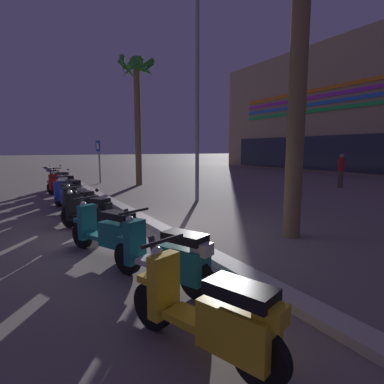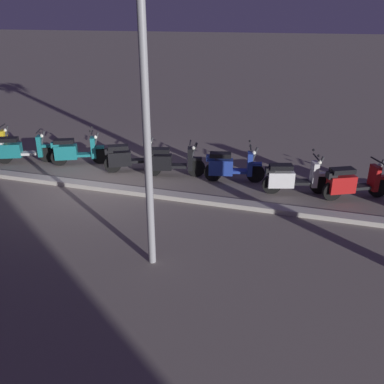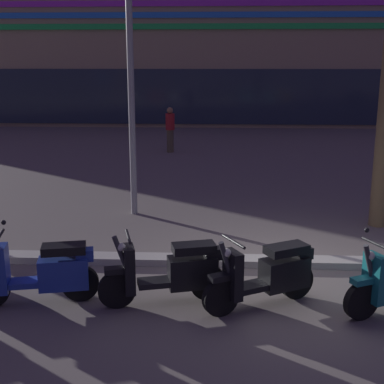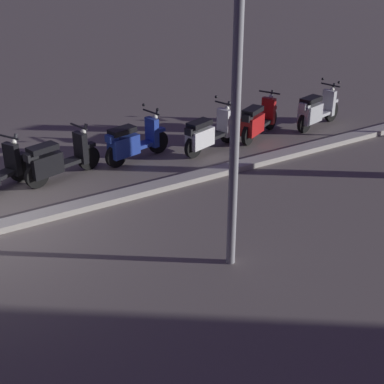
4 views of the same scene
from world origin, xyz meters
The scene contains 16 objects.
ground_plane centered at (0.00, 0.00, 0.00)m, with size 200.00×200.00×0.00m, color slate.
curb_strip centered at (0.00, 0.38, 0.06)m, with size 60.00×0.36×0.12m, color #BCB7AD.
scooter_silver_mid_front centered at (-8.57, -0.76, 0.47)m, with size 1.74×0.72×1.17m.
scooter_red_lead_nearest centered at (-6.80, -0.92, 0.46)m, with size 1.67×0.95×1.04m.
scooter_white_second_in_line centered at (-5.30, -0.83, 0.45)m, with size 1.75×0.78×1.17m.
scooter_blue_tail_end centered at (-3.56, -1.20, 0.46)m, with size 1.72×0.68×1.17m.
scooter_black_mid_rear centered at (-1.77, -1.10, 0.46)m, with size 1.77×0.74×1.04m.
scooter_black_far_back centered at (-0.44, -1.11, 0.45)m, with size 1.59×0.96×1.04m.
scooter_teal_mid_centre centered at (1.44, -1.16, 0.46)m, with size 1.65×0.91×1.17m.
scooter_teal_gap_after_mid centered at (3.20, -0.79, 0.46)m, with size 1.74×0.92×1.04m.
scooter_yellow_last_in_row centered at (4.77, -1.08, 0.45)m, with size 1.75×0.84×1.04m.
crossing_sign centered at (-10.96, 1.59, 1.50)m, with size 0.60×0.16×2.40m.
palm_tree_mid_walkway centered at (-9.07, 3.26, 5.05)m, with size 2.08×2.06×6.68m.
palm_tree_by_mall_entrance centered at (2.20, 2.72, 4.70)m, with size 1.93×2.07×6.51m.
pedestrian_by_palm_tree centered at (-2.95, 11.69, 0.89)m, with size 0.34×0.34×1.69m.
street_lamp centered at (-3.02, 3.34, 4.49)m, with size 0.36×0.36×7.47m.
Camera 1 is at (7.00, -2.54, 1.94)m, focal length 29.19 mm.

